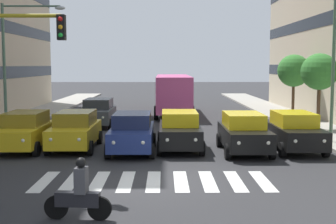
{
  "coord_description": "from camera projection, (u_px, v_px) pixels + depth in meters",
  "views": [
    {
      "loc": [
        -0.34,
        14.97,
        3.81
      ],
      "look_at": [
        -0.51,
        -3.37,
        1.96
      ],
      "focal_mm": 49.59,
      "sensor_mm": 36.0,
      "label": 1
    }
  ],
  "objects": [
    {
      "name": "car_5",
      "position": [
        25.0,
        131.0,
        20.82
      ],
      "size": [
        2.02,
        4.44,
        1.72
      ],
      "color": "gold",
      "rests_on": "ground_plane"
    },
    {
      "name": "motorcycle_with_rider",
      "position": [
        79.0,
        194.0,
        11.41
      ],
      "size": [
        1.7,
        0.39,
        1.57
      ],
      "color": "black",
      "rests_on": "ground_plane"
    },
    {
      "name": "crosswalk_markings",
      "position": [
        154.0,
        181.0,
        15.28
      ],
      "size": [
        7.65,
        2.8,
        0.01
      ],
      "color": "silver",
      "rests_on": "ground_plane"
    },
    {
      "name": "bus_behind_traffic",
      "position": [
        173.0,
        91.0,
        35.72
      ],
      "size": [
        2.78,
        10.5,
        3.0
      ],
      "color": "#DB5193",
      "rests_on": "ground_plane"
    },
    {
      "name": "car_0",
      "position": [
        294.0,
        131.0,
        20.66
      ],
      "size": [
        2.02,
        4.44,
        1.72
      ],
      "color": "black",
      "rests_on": "ground_plane"
    },
    {
      "name": "ground_plane",
      "position": [
        154.0,
        181.0,
        15.28
      ],
      "size": [
        180.0,
        180.0,
        0.0
      ],
      "primitive_type": "plane",
      "color": "#2D2D30"
    },
    {
      "name": "street_tree_2",
      "position": [
        294.0,
        71.0,
        31.97
      ],
      "size": [
        2.24,
        2.24,
        4.4
      ],
      "color": "#513823",
      "rests_on": "sidewalk_left"
    },
    {
      "name": "street_tree_1",
      "position": [
        320.0,
        72.0,
        26.44
      ],
      "size": [
        2.1,
        2.1,
        4.34
      ],
      "color": "#513823",
      "rests_on": "sidewalk_left"
    },
    {
      "name": "car_row2_0",
      "position": [
        98.0,
        112.0,
        28.94
      ],
      "size": [
        2.02,
        4.44,
        1.72
      ],
      "color": "#474C51",
      "rests_on": "ground_plane"
    },
    {
      "name": "street_lamp_right",
      "position": [
        15.0,
        53.0,
        25.22
      ],
      "size": [
        3.48,
        0.28,
        6.98
      ],
      "color": "#4C6B56",
      "rests_on": "sidewalk_right"
    },
    {
      "name": "car_4",
      "position": [
        75.0,
        130.0,
        21.03
      ],
      "size": [
        2.02,
        4.44,
        1.72
      ],
      "color": "gold",
      "rests_on": "ground_plane"
    },
    {
      "name": "car_1",
      "position": [
        244.0,
        132.0,
        20.22
      ],
      "size": [
        2.02,
        4.44,
        1.72
      ],
      "color": "black",
      "rests_on": "ground_plane"
    },
    {
      "name": "car_2",
      "position": [
        180.0,
        130.0,
        20.96
      ],
      "size": [
        2.02,
        4.44,
        1.72
      ],
      "color": "black",
      "rests_on": "ground_plane"
    },
    {
      "name": "car_3",
      "position": [
        132.0,
        132.0,
        20.29
      ],
      "size": [
        2.02,
        4.44,
        1.72
      ],
      "color": "navy",
      "rests_on": "ground_plane"
    },
    {
      "name": "street_lamp_left",
      "position": [
        322.0,
        47.0,
        21.87
      ],
      "size": [
        3.39,
        0.28,
        7.3
      ],
      "color": "#4C6B56",
      "rests_on": "sidewalk_left"
    }
  ]
}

